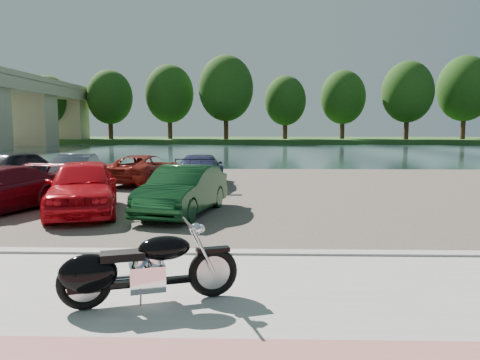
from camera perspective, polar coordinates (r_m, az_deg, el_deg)
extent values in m
plane|color=#595447|center=(6.84, -7.44, -14.02)|extent=(200.00, 200.00, 0.00)
cube|color=#9E9B95|center=(5.91, -9.03, -16.92)|extent=(60.00, 6.00, 0.10)
cube|color=#9E9B95|center=(8.70, -5.38, -9.01)|extent=(60.00, 0.30, 0.14)
cube|color=#48413A|center=(17.52, -1.84, -1.32)|extent=(60.00, 18.00, 0.04)
cube|color=#172A29|center=(46.40, 0.28, 3.49)|extent=(120.00, 40.00, 0.00)
cube|color=#1E4418|center=(78.36, 0.80, 4.91)|extent=(120.00, 24.00, 0.60)
cube|color=tan|center=(66.96, -24.33, 6.91)|extent=(6.00, 4.00, 7.20)
cube|color=tan|center=(77.94, -20.47, 6.93)|extent=(6.00, 4.00, 7.20)
cylinder|color=#372114|center=(77.42, -22.22, 6.31)|extent=(0.70, 0.70, 4.50)
ellipsoid|color=#11370F|center=(77.52, -22.33, 8.96)|extent=(6.30, 6.30, 7.56)
cylinder|color=#372114|center=(75.61, -15.50, 6.73)|extent=(0.70, 0.70, 4.95)
ellipsoid|color=#11370F|center=(75.75, -15.59, 9.72)|extent=(6.93, 6.93, 8.32)
cylinder|color=#372114|center=(74.87, -8.54, 7.07)|extent=(0.70, 0.70, 5.40)
ellipsoid|color=#11370F|center=(75.05, -8.59, 10.36)|extent=(7.56, 7.56, 9.07)
cylinder|color=#372114|center=(71.05, -1.72, 7.35)|extent=(0.70, 0.70, 5.85)
ellipsoid|color=#11370F|center=(71.28, -1.73, 11.12)|extent=(8.19, 8.19, 9.83)
cylinder|color=#372114|center=(72.50, 5.52, 6.77)|extent=(0.70, 0.70, 4.50)
ellipsoid|color=#11370F|center=(72.61, 5.55, 9.62)|extent=(6.30, 6.30, 7.56)
cylinder|color=#372114|center=(75.04, 12.37, 6.81)|extent=(0.70, 0.70, 4.95)
ellipsoid|color=#11370F|center=(75.18, 12.44, 9.83)|extent=(6.93, 6.93, 8.32)
cylinder|color=#372114|center=(74.56, 19.64, 6.77)|extent=(0.70, 0.70, 5.40)
ellipsoid|color=#11370F|center=(74.74, 19.76, 10.08)|extent=(7.56, 7.56, 9.07)
cylinder|color=#372114|center=(79.08, 25.58, 6.64)|extent=(0.70, 0.70, 5.85)
ellipsoid|color=#11370F|center=(79.29, 25.74, 10.02)|extent=(8.19, 8.19, 9.83)
torus|color=black|center=(6.43, -3.32, -11.15)|extent=(0.68, 0.32, 0.68)
torus|color=black|center=(6.29, -18.45, -11.89)|extent=(0.68, 0.32, 0.68)
cylinder|color=#B2B2B7|center=(6.43, -3.32, -11.15)|extent=(0.46, 0.20, 0.46)
cylinder|color=#B2B2B7|center=(6.29, -18.45, -11.89)|extent=(0.46, 0.20, 0.46)
cylinder|color=silver|center=(6.23, -4.40, -8.84)|extent=(0.33, 0.15, 0.63)
cylinder|color=silver|center=(6.42, -4.77, -8.38)|extent=(0.33, 0.15, 0.63)
cylinder|color=silver|center=(6.20, -6.35, -5.27)|extent=(0.26, 0.72, 0.04)
sphere|color=silver|center=(6.23, -5.43, -5.95)|extent=(0.20, 0.20, 0.16)
sphere|color=silver|center=(6.24, -4.80, -5.91)|extent=(0.14, 0.14, 0.11)
cube|color=black|center=(6.35, -3.34, -8.48)|extent=(0.47, 0.27, 0.06)
cube|color=black|center=(6.33, -10.78, -12.13)|extent=(1.17, 0.46, 0.08)
cube|color=silver|center=(6.30, -11.26, -11.55)|extent=(0.53, 0.44, 0.34)
cylinder|color=silver|center=(6.25, -10.37, -9.76)|extent=(0.29, 0.25, 0.27)
cylinder|color=silver|center=(6.24, -12.22, -9.84)|extent=(0.29, 0.25, 0.27)
ellipsoid|color=black|center=(6.22, -9.20, -8.20)|extent=(0.76, 0.55, 0.32)
cube|color=black|center=(6.20, -14.12, -8.94)|extent=(0.61, 0.44, 0.10)
ellipsoid|color=black|center=(6.26, -18.03, -10.83)|extent=(0.80, 0.54, 0.50)
cube|color=black|center=(6.28, -18.47, -11.45)|extent=(0.44, 0.29, 0.30)
cylinder|color=silver|center=(6.48, -14.06, -12.33)|extent=(1.07, 0.42, 0.09)
cylinder|color=silver|center=(6.46, -14.08, -11.66)|extent=(1.07, 0.42, 0.09)
cylinder|color=#B2B2B7|center=(6.20, -12.01, -14.03)|extent=(0.07, 0.14, 0.22)
imported|color=red|center=(13.42, -18.59, -0.75)|extent=(2.88, 4.67, 1.49)
imported|color=#103B1B|center=(12.74, -6.94, -1.23)|extent=(2.20, 4.17, 1.31)
imported|color=black|center=(21.44, -24.92, 1.45)|extent=(3.08, 4.45, 1.41)
imported|color=slate|center=(20.28, -19.02, 1.28)|extent=(1.80, 4.04, 1.29)
imported|color=maroon|center=(19.87, -11.55, 1.30)|extent=(2.89, 4.70, 1.22)
imported|color=navy|center=(19.29, -4.83, 1.31)|extent=(1.85, 4.37, 1.26)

